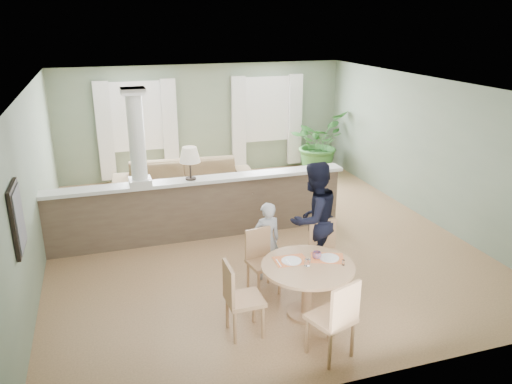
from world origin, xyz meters
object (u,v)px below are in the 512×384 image
object	(u,v)px
chair_far_man	(324,249)
chair_near	(336,316)
chair_side	(239,296)
houseplant	(318,143)
chair_far_boy	(261,258)
sofa	(185,184)
child_person	(267,241)
man_person	(314,219)
dining_table	(308,275)

from	to	relation	value
chair_far_man	chair_near	xyz separation A→B (m)	(-0.65, -1.68, 0.03)
chair_near	chair_side	distance (m)	1.21
chair_side	houseplant	bearing A→B (deg)	-32.66
chair_side	chair_far_boy	bearing A→B (deg)	-33.13
chair_near	sofa	bearing A→B (deg)	-102.33
houseplant	chair_side	bearing A→B (deg)	-122.04
houseplant	chair_far_boy	world-z (taller)	houseplant
child_person	man_person	distance (m)	0.78
houseplant	chair_near	world-z (taller)	houseplant
child_person	man_person	xyz separation A→B (m)	(0.73, -0.05, 0.28)
chair_far_boy	chair_far_man	distance (m)	0.96
sofa	dining_table	distance (m)	4.72
sofa	chair_far_man	world-z (taller)	chair_far_man
dining_table	child_person	distance (m)	1.12
dining_table	chair_near	distance (m)	0.94
chair_far_boy	chair_far_man	bearing A→B (deg)	-12.59
chair_far_boy	chair_side	xyz separation A→B (m)	(-0.61, -0.95, 0.03)
chair_far_boy	man_person	xyz separation A→B (m)	(0.91, 0.25, 0.38)
chair_side	man_person	distance (m)	1.97
man_person	child_person	bearing A→B (deg)	-25.28
houseplant	dining_table	bearing A→B (deg)	-115.38
chair_near	child_person	size ratio (longest dim) A/B	0.84
chair_far_boy	man_person	size ratio (longest dim) A/B	0.52
chair_near	child_person	world-z (taller)	child_person
chair_far_man	child_person	bearing A→B (deg)	160.77
houseplant	man_person	bearing A→B (deg)	-115.03
child_person	chair_far_boy	bearing A→B (deg)	52.91
houseplant	chair_side	xyz separation A→B (m)	(-3.75, -5.99, -0.24)
sofa	houseplant	size ratio (longest dim) A/B	1.90
chair_near	chair_side	size ratio (longest dim) A/B	1.04
dining_table	chair_near	bearing A→B (deg)	-93.56
chair_far_man	chair_side	size ratio (longest dim) A/B	0.98
dining_table	chair_near	world-z (taller)	chair_near
houseplant	chair_side	world-z (taller)	houseplant
sofa	chair_far_boy	bearing A→B (deg)	-79.33
sofa	dining_table	xyz separation A→B (m)	(0.79, -4.65, 0.15)
houseplant	sofa	bearing A→B (deg)	-161.55
chair_near	child_person	bearing A→B (deg)	-106.13
chair_near	chair_far_boy	bearing A→B (deg)	-99.65
sofa	chair_side	bearing A→B (deg)	-87.80
sofa	man_person	size ratio (longest dim) A/B	1.66
houseplant	chair_near	distance (m)	7.35
chair_far_boy	child_person	distance (m)	0.37
sofa	chair_far_man	size ratio (longest dim) A/B	3.09
chair_far_boy	child_person	size ratio (longest dim) A/B	0.75
houseplant	child_person	size ratio (longest dim) A/B	1.28
chair_far_man	chair_far_boy	bearing A→B (deg)	-177.89
chair_far_boy	chair_side	distance (m)	1.13
chair_far_boy	chair_near	size ratio (longest dim) A/B	0.90
sofa	child_person	world-z (taller)	child_person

